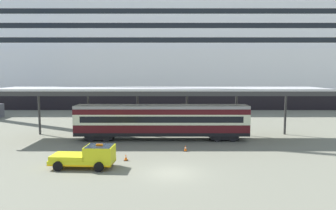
{
  "coord_description": "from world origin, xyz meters",
  "views": [
    {
      "loc": [
        -0.26,
        -23.7,
        7.8
      ],
      "look_at": [
        -0.3,
        8.51,
        4.5
      ],
      "focal_mm": 33.02,
      "sensor_mm": 36.0,
      "label": 1
    }
  ],
  "objects_px": {
    "train_carriage": "(162,120)",
    "traffic_cone_near": "(126,157)",
    "cruise_ship": "(182,52)",
    "service_truck": "(89,156)",
    "traffic_cone_mid": "(186,148)"
  },
  "relations": [
    {
      "from": "traffic_cone_near",
      "to": "train_carriage",
      "type": "bearing_deg",
      "value": 70.8
    },
    {
      "from": "train_carriage",
      "to": "traffic_cone_near",
      "type": "xyz_separation_m",
      "value": [
        -3.06,
        -8.78,
        -2.01
      ]
    },
    {
      "from": "cruise_ship",
      "to": "service_truck",
      "type": "xyz_separation_m",
      "value": [
        -9.86,
        -51.89,
        -11.99
      ]
    },
    {
      "from": "traffic_cone_mid",
      "to": "traffic_cone_near",
      "type": "bearing_deg",
      "value": -148.75
    },
    {
      "from": "cruise_ship",
      "to": "train_carriage",
      "type": "xyz_separation_m",
      "value": [
        -4.02,
        -40.99,
        -10.68
      ]
    },
    {
      "from": "cruise_ship",
      "to": "traffic_cone_near",
      "type": "height_order",
      "value": "cruise_ship"
    },
    {
      "from": "cruise_ship",
      "to": "traffic_cone_near",
      "type": "bearing_deg",
      "value": -98.1
    },
    {
      "from": "cruise_ship",
      "to": "traffic_cone_near",
      "type": "xyz_separation_m",
      "value": [
        -7.08,
        -49.77,
        -12.69
      ]
    },
    {
      "from": "service_truck",
      "to": "traffic_cone_near",
      "type": "xyz_separation_m",
      "value": [
        2.78,
        2.12,
        -0.7
      ]
    },
    {
      "from": "cruise_ship",
      "to": "train_carriage",
      "type": "relative_size",
      "value": 8.55
    },
    {
      "from": "train_carriage",
      "to": "service_truck",
      "type": "height_order",
      "value": "train_carriage"
    },
    {
      "from": "cruise_ship",
      "to": "traffic_cone_mid",
      "type": "height_order",
      "value": "cruise_ship"
    },
    {
      "from": "traffic_cone_near",
      "to": "traffic_cone_mid",
      "type": "distance_m",
      "value": 6.49
    },
    {
      "from": "train_carriage",
      "to": "traffic_cone_near",
      "type": "relative_size",
      "value": 34.1
    },
    {
      "from": "cruise_ship",
      "to": "traffic_cone_near",
      "type": "relative_size",
      "value": 291.46
    }
  ]
}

